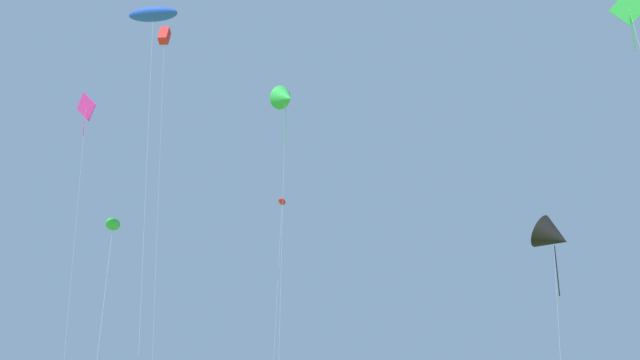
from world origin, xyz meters
The scene contains 8 objects.
kite_magenta_diamond centered at (-25.77, 48.50, 26.22)m, with size 3.00×2.37×27.87m.
kite_green_delta centered at (-6.73, 50.61, 26.82)m, with size 3.49×3.47×28.26m.
kite_blue_parafoil centered at (-14.77, 38.58, 29.48)m, with size 4.09×1.87×30.10m.
kite_black_delta centered at (15.86, 50.13, 12.65)m, with size 4.35×4.09×14.46m.
kite_red_box centered at (-19.31, 50.53, 34.52)m, with size 2.29×1.78×35.63m.
kite_green_parafoil centered at (-13.25, 32.48, 10.86)m, with size 1.59×3.03×11.32m.
kite_green_diamond centered at (18.99, 33.74, 22.98)m, with size 2.97×1.71×24.55m.
kite_red_parafoil centered at (-8.88, 58.67, 18.97)m, with size 1.16×3.06×19.36m.
Camera 1 is at (6.76, -4.68, 1.59)m, focal length 37.01 mm.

